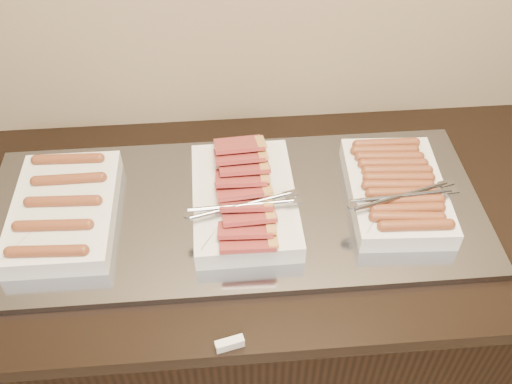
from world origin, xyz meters
TOP-DOWN VIEW (x-y plane):
  - counter at (0.00, 2.13)m, footprint 2.06×0.76m
  - warming_tray at (0.00, 2.13)m, footprint 1.20×0.50m
  - dish_left at (-0.40, 2.13)m, footprint 0.24×0.35m
  - dish_center at (0.03, 2.13)m, footprint 0.27×0.39m
  - dish_right at (0.40, 2.13)m, footprint 0.27×0.35m
  - label_holder at (-0.03, 1.77)m, footprint 0.06×0.03m

SIDE VIEW (x-z plane):
  - counter at x=0.00m, z-range 0.00..0.90m
  - warming_tray at x=0.00m, z-range 0.90..0.92m
  - label_holder at x=-0.03m, z-range 0.90..0.92m
  - dish_left at x=-0.40m, z-range 0.91..0.98m
  - dish_center at x=0.03m, z-range 0.91..1.00m
  - dish_right at x=0.40m, z-range 0.92..1.00m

